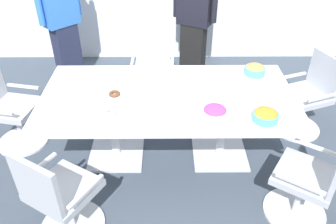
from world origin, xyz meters
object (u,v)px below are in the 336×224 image
Objects in this scene: donut_platter at (111,104)px; napkin_pile at (199,89)px; office_chair_2 at (10,112)px; person_standing_0 at (61,18)px; person_standing_1 at (194,19)px; snack_bowl_cookies at (255,69)px; office_chair_0 at (307,99)px; snack_bowl_chips_orange at (266,115)px; office_chair_1 at (153,71)px; office_chair_4 at (311,183)px; snack_bowl_candy_mix at (215,112)px; plate_stack at (250,88)px; conference_table at (168,106)px; office_chair_3 at (60,199)px.

napkin_pile is at bearing 14.66° from donut_platter.
napkin_pile is (1.96, -0.18, 0.38)m from office_chair_2.
person_standing_1 is at bearing 138.58° from person_standing_0.
snack_bowl_cookies is at bearing 21.89° from donut_platter.
person_standing_1 reaches higher than office_chair_0.
office_chair_0 is at bearing 49.48° from snack_bowl_chips_orange.
person_standing_0 reaches higher than office_chair_2.
napkin_pile is (0.48, -1.06, 0.38)m from office_chair_1.
office_chair_4 is at bearing -78.12° from snack_bowl_cookies.
snack_bowl_candy_mix is (2.07, -0.58, 0.40)m from office_chair_2.
office_chair_1 is 4.06× the size of snack_bowl_candy_mix.
person_standing_0 is 7.92× the size of snack_bowl_candy_mix.
snack_bowl_chips_orange is at bearing 118.91° from office_chair_0.
snack_bowl_cookies is at bearing 71.31° from plate_stack.
office_chair_4 is at bearing -34.83° from conference_table.
person_standing_0 is (0.30, 1.35, 0.52)m from office_chair_2.
person_standing_0 is 7.93× the size of snack_bowl_chips_orange.
donut_platter is at bearing 83.01° from office_chair_2.
office_chair_3 is (0.83, -1.18, 0.00)m from office_chair_2.
plate_stack reaches higher than donut_platter.
office_chair_4 is at bearing 133.23° from person_standing_1.
office_chair_2 is at bearing 155.60° from office_chair_3.
plate_stack is (-0.37, 0.87, 0.37)m from office_chair_4.
office_chair_1 is at bearing 111.70° from snack_bowl_candy_mix.
office_chair_3 is at bearing -112.56° from donut_platter.
snack_bowl_candy_mix is 0.93m from donut_platter.
person_standing_0 reaches higher than person_standing_1.
person_standing_0 reaches higher than snack_bowl_chips_orange.
napkin_pile is at bearing -177.17° from plate_stack.
snack_bowl_cookies is at bearing 23.87° from conference_table.
office_chair_3 is 2.24× the size of donut_platter.
person_standing_1 reaches higher than office_chair_3.
snack_bowl_candy_mix reaches higher than donut_platter.
office_chair_3 is 0.93m from donut_platter.
person_standing_0 is 2.95m from snack_bowl_chips_orange.
office_chair_4 is (1.34, -1.90, 0.00)m from office_chair_1.
conference_table is at bearing 85.49° from person_standing_0.
snack_bowl_cookies is 0.35m from plate_stack.
office_chair_2 is 0.51× the size of person_standing_0.
office_chair_1 is 2.24× the size of donut_platter.
person_standing_0 reaches higher than napkin_pile.
snack_bowl_cookies reaches higher than napkin_pile.
conference_table is 5.90× the size of donut_platter.
office_chair_4 is 4.06× the size of snack_bowl_candy_mix.
office_chair_1 is at bearing 114.22° from napkin_pile.
person_standing_0 is at bearing 48.45° from office_chair_0.
office_chair_2 reaches higher than donut_platter.
snack_bowl_chips_orange reaches higher than plate_stack.
napkin_pile is (-0.53, 0.44, -0.01)m from snack_bowl_chips_orange.
office_chair_1 is 4.80× the size of napkin_pile.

